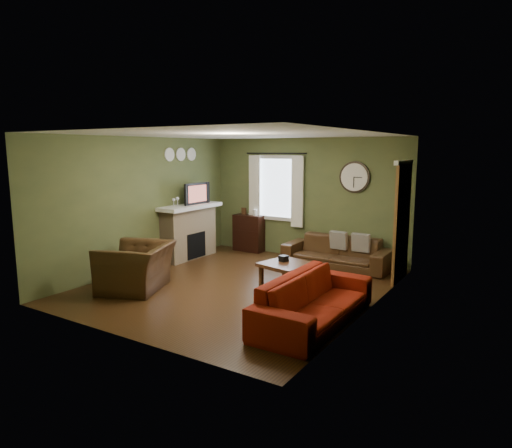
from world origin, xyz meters
The scene contains 31 objects.
floor centered at (0.00, 0.00, 0.00)m, with size 4.60×5.20×0.00m, color #38210F.
ceiling centered at (0.00, 0.00, 2.60)m, with size 4.60×5.20×0.00m, color white.
wall_left centered at (-2.30, 0.00, 1.30)m, with size 0.00×5.20×2.60m, color #525D32.
wall_right centered at (2.30, 0.00, 1.30)m, with size 0.00×5.20×2.60m, color #525D32.
wall_back centered at (0.00, 2.60, 1.30)m, with size 4.60×0.00×2.60m, color #525D32.
wall_front centered at (0.00, -2.60, 1.30)m, with size 4.60×0.00×2.60m, color #525D32.
fireplace centered at (-2.10, 1.15, 0.55)m, with size 0.40×1.40×1.10m, color tan.
firebox centered at (-1.91, 1.15, 0.30)m, with size 0.04×0.60×0.55m, color black.
mantel centered at (-2.07, 1.15, 1.14)m, with size 0.58×1.60×0.08m, color white.
tv centered at (-2.05, 1.30, 1.35)m, with size 0.60×0.08×0.35m, color black.
tv_screen centered at (-1.97, 1.30, 1.41)m, with size 0.02×0.62×0.36m, color #994C3F.
medallion_left centered at (-2.28, 0.80, 2.25)m, with size 0.28×0.28×0.03m, color white.
medallion_mid centered at (-2.28, 1.15, 2.25)m, with size 0.28×0.28×0.03m, color white.
medallion_right centered at (-2.28, 1.50, 2.25)m, with size 0.28×0.28×0.03m, color white.
window_pane centered at (-0.70, 2.58, 1.50)m, with size 1.00×0.02×1.30m, color silver, non-canonical shape.
curtain_rod centered at (-0.70, 2.48, 2.27)m, with size 0.03×0.03×1.50m, color black.
curtain_left centered at (-1.25, 2.48, 1.45)m, with size 0.28×0.04×1.55m, color white.
curtain_right centered at (-0.15, 2.48, 1.45)m, with size 0.28×0.04×1.55m, color white.
wall_clock centered at (1.10, 2.55, 1.80)m, with size 0.64×0.06×0.64m, color white, non-canonical shape.
door centered at (2.27, 1.85, 1.05)m, with size 0.05×0.90×2.10m, color brown.
bookshelf centered at (-1.38, 2.43, 0.43)m, with size 0.72×0.30×0.85m, color black, non-canonical shape.
book centered at (-1.47, 2.63, 0.96)m, with size 0.16×0.22×0.02m, color #3D2313.
sofa_brown centered at (0.95, 2.09, 0.31)m, with size 2.12×0.83×0.62m, color #3B2413.
pillow_left centered at (0.96, 2.16, 0.55)m, with size 0.36×0.11×0.36m, color gray.
pillow_right centered at (1.42, 2.17, 0.55)m, with size 0.36×0.11×0.36m, color gray.
sofa_red centered at (1.84, -0.87, 0.33)m, with size 2.25×0.88×0.66m, color maroon.
armchair centered at (-1.36, -1.08, 0.39)m, with size 1.20×1.05×0.78m, color #3B2413.
coffee_table centered at (0.70, 0.44, 0.21)m, with size 0.77×0.77×0.41m, color #3D2313, non-canonical shape.
tissue_box centered at (0.60, 0.52, 0.40)m, with size 0.13×0.13×0.10m, color black.
wine_glass_a centered at (-2.05, 0.64, 1.27)m, with size 0.06×0.06×0.18m, color white, non-canonical shape.
wine_glass_b centered at (-2.05, 0.76, 1.28)m, with size 0.07×0.07×0.20m, color white, non-canonical shape.
Camera 1 is at (4.34, -6.34, 2.35)m, focal length 32.00 mm.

